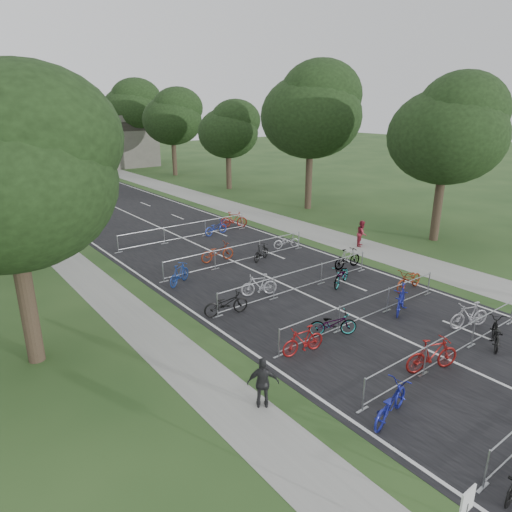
# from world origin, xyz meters

# --- Properties ---
(road) EXTENTS (11.00, 140.00, 0.01)m
(road) POSITION_xyz_m (0.00, 50.00, 0.01)
(road) COLOR black
(road) RESTS_ON ground
(sidewalk_right) EXTENTS (3.00, 140.00, 0.01)m
(sidewalk_right) POSITION_xyz_m (8.00, 50.00, 0.01)
(sidewalk_right) COLOR gray
(sidewalk_right) RESTS_ON ground
(lane_markings) EXTENTS (0.12, 140.00, 0.00)m
(lane_markings) POSITION_xyz_m (0.00, 50.00, 0.00)
(lane_markings) COLOR silver
(lane_markings) RESTS_ON ground
(overpass_bridge) EXTENTS (31.00, 8.00, 7.05)m
(overpass_bridge) POSITION_xyz_m (0.00, 65.00, 3.53)
(overpass_bridge) COLOR #4D4B44
(overpass_bridge) RESTS_ON ground
(tree_left_0) EXTENTS (6.72, 6.72, 10.25)m
(tree_left_0) POSITION_xyz_m (-11.39, 15.93, 6.49)
(tree_left_0) COLOR #33261C
(tree_left_0) RESTS_ON ground
(tree_right_0) EXTENTS (7.17, 7.17, 10.93)m
(tree_right_0) POSITION_xyz_m (13.11, 15.93, 6.92)
(tree_right_0) COLOR #33261C
(tree_right_0) RESTS_ON ground
(tree_right_1) EXTENTS (8.18, 8.18, 12.47)m
(tree_right_1) POSITION_xyz_m (13.11, 27.93, 7.90)
(tree_right_1) COLOR #33261C
(tree_right_1) RESTS_ON ground
(tree_right_2) EXTENTS (6.16, 6.16, 9.39)m
(tree_right_2) POSITION_xyz_m (13.11, 39.93, 5.95)
(tree_right_2) COLOR #33261C
(tree_right_2) RESTS_ON ground
(tree_right_3) EXTENTS (7.17, 7.17, 10.93)m
(tree_right_3) POSITION_xyz_m (13.11, 51.93, 6.92)
(tree_right_3) COLOR #33261C
(tree_right_3) RESTS_ON ground
(tree_right_4) EXTENTS (8.18, 8.18, 12.47)m
(tree_right_4) POSITION_xyz_m (13.11, 63.93, 7.90)
(tree_right_4) COLOR #33261C
(tree_right_4) RESTS_ON ground
(tree_right_5) EXTENTS (6.16, 6.16, 9.39)m
(tree_right_5) POSITION_xyz_m (13.11, 75.93, 5.95)
(tree_right_5) COLOR #33261C
(tree_right_5) RESTS_ON ground
(tree_right_6) EXTENTS (7.17, 7.17, 10.93)m
(tree_right_6) POSITION_xyz_m (13.11, 87.93, 6.92)
(tree_right_6) COLOR #33261C
(tree_right_6) RESTS_ON ground
(barrier_row_2) EXTENTS (9.70, 0.08, 1.10)m
(barrier_row_2) POSITION_xyz_m (0.00, 7.20, 0.55)
(barrier_row_2) COLOR #9A9DA1
(barrier_row_2) RESTS_ON ground
(barrier_row_3) EXTENTS (9.70, 0.08, 1.10)m
(barrier_row_3) POSITION_xyz_m (0.00, 11.00, 0.55)
(barrier_row_3) COLOR #9A9DA1
(barrier_row_3) RESTS_ON ground
(barrier_row_4) EXTENTS (9.70, 0.08, 1.10)m
(barrier_row_4) POSITION_xyz_m (0.00, 15.00, 0.55)
(barrier_row_4) COLOR #9A9DA1
(barrier_row_4) RESTS_ON ground
(barrier_row_5) EXTENTS (9.70, 0.08, 1.10)m
(barrier_row_5) POSITION_xyz_m (0.00, 20.00, 0.55)
(barrier_row_5) COLOR #9A9DA1
(barrier_row_5) RESTS_ON ground
(barrier_row_6) EXTENTS (9.70, 0.08, 1.10)m
(barrier_row_6) POSITION_xyz_m (0.00, 26.00, 0.55)
(barrier_row_6) COLOR #9A9DA1
(barrier_row_6) RESTS_ON ground
(bike_8) EXTENTS (2.12, 1.15, 1.06)m
(bike_8) POSITION_xyz_m (-4.30, 6.49, 0.53)
(bike_8) COLOR navy
(bike_8) RESTS_ON ground
(bike_9) EXTENTS (2.09, 1.21, 1.21)m
(bike_9) POSITION_xyz_m (-1.14, 7.19, 0.61)
(bike_9) COLOR maroon
(bike_9) RESTS_ON ground
(bike_10) EXTENTS (1.99, 1.53, 1.00)m
(bike_10) POSITION_xyz_m (2.30, 6.74, 0.50)
(bike_10) COLOR black
(bike_10) RESTS_ON ground
(bike_11) EXTENTS (1.87, 1.08, 1.08)m
(bike_11) POSITION_xyz_m (2.84, 8.06, 0.54)
(bike_11) COLOR #98969D
(bike_11) RESTS_ON ground
(bike_12) EXTENTS (1.80, 0.73, 1.05)m
(bike_12) POSITION_xyz_m (-3.79, 10.63, 0.53)
(bike_12) COLOR maroon
(bike_12) RESTS_ON ground
(bike_13) EXTENTS (1.95, 1.53, 0.99)m
(bike_13) POSITION_xyz_m (-1.95, 10.93, 0.50)
(bike_13) COLOR #9A9DA1
(bike_13) RESTS_ON ground
(bike_14) EXTENTS (2.04, 1.42, 1.21)m
(bike_14) POSITION_xyz_m (1.88, 10.59, 0.60)
(bike_14) COLOR navy
(bike_14) RESTS_ON ground
(bike_15) EXTENTS (2.07, 0.86, 1.06)m
(bike_15) POSITION_xyz_m (4.30, 11.86, 0.53)
(bike_15) COLOR maroon
(bike_15) RESTS_ON ground
(bike_16) EXTENTS (2.08, 1.10, 1.04)m
(bike_16) POSITION_xyz_m (-4.20, 14.95, 0.52)
(bike_16) COLOR black
(bike_16) RESTS_ON ground
(bike_17) EXTENTS (1.81, 1.11, 1.05)m
(bike_17) POSITION_xyz_m (-1.83, 15.73, 0.53)
(bike_17) COLOR #A1A1A9
(bike_17) RESTS_ON ground
(bike_18) EXTENTS (2.05, 1.42, 1.02)m
(bike_18) POSITION_xyz_m (2.20, 14.27, 0.51)
(bike_18) COLOR #9A9DA1
(bike_18) RESTS_ON ground
(bike_19) EXTENTS (1.88, 0.64, 1.11)m
(bike_19) POSITION_xyz_m (4.30, 15.77, 0.55)
(bike_19) COLOR #9A9DA1
(bike_19) RESTS_ON ground
(bike_20) EXTENTS (1.78, 1.35, 1.07)m
(bike_20) POSITION_xyz_m (-4.10, 19.24, 0.53)
(bike_20) COLOR navy
(bike_20) RESTS_ON ground
(bike_21) EXTENTS (2.10, 0.91, 1.07)m
(bike_21) POSITION_xyz_m (-0.71, 21.04, 0.54)
(bike_21) COLOR maroon
(bike_21) RESTS_ON ground
(bike_22) EXTENTS (1.68, 1.05, 0.98)m
(bike_22) POSITION_xyz_m (1.35, 19.62, 0.49)
(bike_22) COLOR black
(bike_22) RESTS_ON ground
(bike_23) EXTENTS (1.83, 1.05, 0.91)m
(bike_23) POSITION_xyz_m (4.01, 20.48, 0.45)
(bike_23) COLOR #9FA0A6
(bike_23) RESTS_ON ground
(bike_26) EXTENTS (1.98, 0.94, 1.00)m
(bike_26) POSITION_xyz_m (2.23, 25.78, 0.50)
(bike_26) COLOR #1B3099
(bike_26) RESTS_ON ground
(bike_27) EXTENTS (1.94, 1.46, 1.16)m
(bike_27) POSITION_xyz_m (4.30, 26.61, 0.58)
(bike_27) COLOR maroon
(bike_27) RESTS_ON ground
(pedestrian_b) EXTENTS (1.00, 0.93, 1.64)m
(pedestrian_b) POSITION_xyz_m (8.09, 17.98, 0.82)
(pedestrian_b) COLOR maroon
(pedestrian_b) RESTS_ON ground
(pedestrian_c) EXTENTS (0.99, 0.87, 1.61)m
(pedestrian_c) POSITION_xyz_m (-6.80, 9.13, 0.80)
(pedestrian_c) COLOR #242527
(pedestrian_c) RESTS_ON ground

